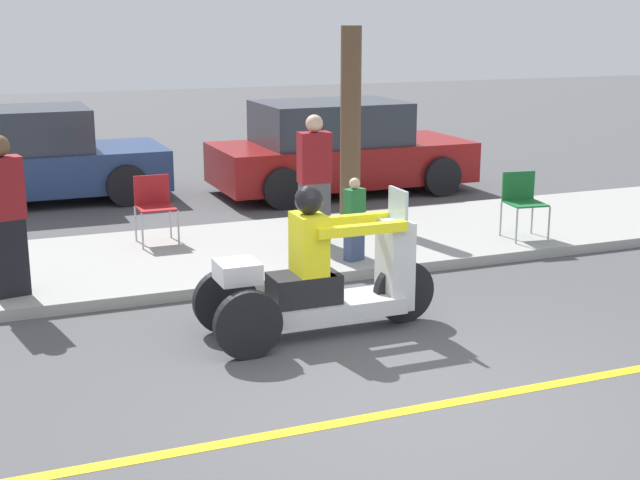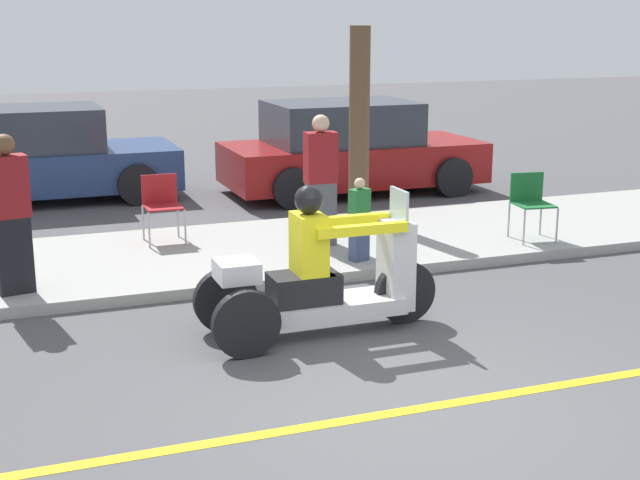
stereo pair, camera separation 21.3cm
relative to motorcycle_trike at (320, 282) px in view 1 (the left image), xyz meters
name	(u,v)px [view 1 (the left image)]	position (x,y,z in m)	size (l,w,h in m)	color
ground_plane	(419,409)	(0.07, -1.80, -0.50)	(60.00, 60.00, 0.00)	#4C4C4F
lane_stripe	(410,410)	(0.00, -1.80, -0.49)	(24.00, 0.12, 0.01)	gold
sidewalk_strip	(239,253)	(0.07, 2.80, -0.44)	(28.00, 2.80, 0.12)	#9E9E99
motorcycle_trike	(320,282)	(0.00, 0.00, 0.00)	(2.27, 0.80, 1.40)	black
spectator_far_back	(354,221)	(1.14, 1.80, 0.09)	(0.26, 0.20, 0.96)	#38476B
spectator_mid_group	(5,219)	(-2.60, 1.89, 0.40)	(0.42, 0.30, 1.62)	black
spectator_with_child	(314,183)	(0.99, 2.64, 0.39)	(0.39, 0.24, 1.59)	#515156
folding_chair_curbside	(522,198)	(3.57, 2.04, 0.13)	(0.52, 0.52, 0.82)	#A5A8AD
folding_chair_set_back	(154,202)	(-0.80, 3.52, 0.13)	(0.46, 0.46, 0.82)	#A5A8AD
parked_car_lot_center	(338,150)	(2.80, 6.19, 0.21)	(4.21, 2.06, 1.50)	maroon
parked_car_lot_right	(23,158)	(-2.07, 7.28, 0.20)	(4.20, 2.02, 1.47)	navy
tree_trunk	(351,124)	(1.99, 3.83, 0.93)	(0.28, 0.28, 2.61)	brown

